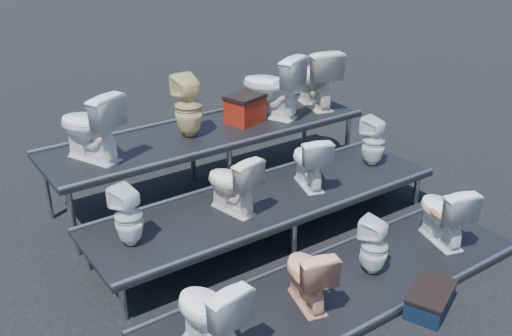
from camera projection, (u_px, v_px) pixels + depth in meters
ground at (268, 233)px, 6.66m from camera, size 80.00×80.00×0.00m
tier_front at (344, 287)px, 5.67m from camera, size 4.20×1.20×0.06m
tier_mid at (268, 216)px, 6.56m from camera, size 4.20×1.20×0.46m
tier_back at (210, 162)px, 7.44m from camera, size 4.20×1.20×0.86m
toilet_0 at (209, 313)px, 4.71m from camera, size 0.50×0.76×0.72m
toilet_1 at (307, 274)px, 5.27m from camera, size 0.51×0.70×0.64m
toilet_2 at (374, 246)px, 5.73m from camera, size 0.35×0.36×0.61m
toilet_3 at (444, 212)px, 6.25m from camera, size 0.58×0.78×0.71m
toilet_4 at (128, 216)px, 5.47m from camera, size 0.34×0.35×0.61m
toilet_5 at (232, 183)px, 6.07m from camera, size 0.49×0.71×0.66m
toilet_6 at (309, 160)px, 6.63m from camera, size 0.53×0.71×0.64m
toilet_7 at (374, 141)px, 7.17m from camera, size 0.33×0.33×0.63m
toilet_8 at (89, 126)px, 6.31m from camera, size 0.73×0.90×0.80m
toilet_9 at (188, 106)px, 6.96m from camera, size 0.36×0.37×0.77m
toilet_10 at (271, 86)px, 7.58m from camera, size 0.78×0.96×0.86m
toilet_11 at (316, 77)px, 7.98m from camera, size 0.65×0.91×0.84m
red_crate at (245, 110)px, 7.49m from camera, size 0.53×0.47×0.32m
step_stool at (430, 301)px, 5.37m from camera, size 0.64×0.52×0.20m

